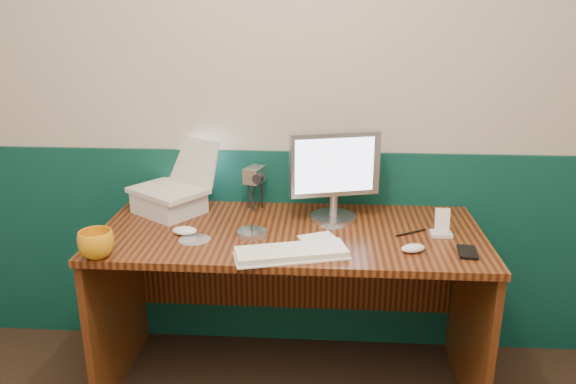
# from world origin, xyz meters

# --- Properties ---
(back_wall) EXTENTS (3.50, 0.04, 2.50)m
(back_wall) POSITION_xyz_m (0.00, 1.75, 1.25)
(back_wall) COLOR #BBB39E
(back_wall) RESTS_ON ground
(wainscot) EXTENTS (3.48, 0.02, 1.00)m
(wainscot) POSITION_xyz_m (0.00, 1.74, 0.50)
(wainscot) COLOR #073330
(wainscot) RESTS_ON ground
(desk) EXTENTS (1.60, 0.70, 0.75)m
(desk) POSITION_xyz_m (0.10, 1.38, 0.38)
(desk) COLOR #38130A
(desk) RESTS_ON ground
(laptop_riser) EXTENTS (0.36, 0.35, 0.09)m
(laptop_riser) POSITION_xyz_m (-0.46, 1.56, 0.80)
(laptop_riser) COLOR silver
(laptop_riser) RESTS_ON desk
(laptop) EXTENTS (0.40, 0.38, 0.26)m
(laptop) POSITION_xyz_m (-0.46, 1.56, 0.98)
(laptop) COLOR silver
(laptop) RESTS_ON laptop_riser
(monitor) EXTENTS (0.40, 0.21, 0.39)m
(monitor) POSITION_xyz_m (0.28, 1.53, 0.94)
(monitor) COLOR #A8A7AC
(monitor) RESTS_ON desk
(keyboard) EXTENTS (0.44, 0.24, 0.02)m
(keyboard) POSITION_xyz_m (0.12, 1.13, 0.76)
(keyboard) COLOR white
(keyboard) RESTS_ON desk
(mouse_right) EXTENTS (0.11, 0.09, 0.03)m
(mouse_right) POSITION_xyz_m (0.58, 1.20, 0.77)
(mouse_right) COLOR white
(mouse_right) RESTS_ON desk
(mouse_left) EXTENTS (0.10, 0.06, 0.03)m
(mouse_left) POSITION_xyz_m (-0.33, 1.31, 0.77)
(mouse_left) COLOR white
(mouse_left) RESTS_ON desk
(mug) EXTENTS (0.16, 0.16, 0.10)m
(mug) POSITION_xyz_m (-0.60, 1.07, 0.80)
(mug) COLOR orange
(mug) RESTS_ON desk
(camcorder) EXTENTS (0.12, 0.15, 0.20)m
(camcorder) POSITION_xyz_m (-0.08, 1.63, 0.85)
(camcorder) COLOR #B3B3B8
(camcorder) RESTS_ON desk
(cd_spindle) EXTENTS (0.12, 0.12, 0.03)m
(cd_spindle) POSITION_xyz_m (-0.05, 1.31, 0.76)
(cd_spindle) COLOR silver
(cd_spindle) RESTS_ON desk
(cd_loose_a) EXTENTS (0.13, 0.13, 0.00)m
(cd_loose_a) POSITION_xyz_m (-0.28, 1.26, 0.75)
(cd_loose_a) COLOR silver
(cd_loose_a) RESTS_ON desk
(cd_loose_b) EXTENTS (0.11, 0.11, 0.00)m
(cd_loose_b) POSITION_xyz_m (0.28, 1.46, 0.75)
(cd_loose_b) COLOR #B7BDC8
(cd_loose_b) RESTS_ON desk
(pen) EXTENTS (0.13, 0.09, 0.01)m
(pen) POSITION_xyz_m (0.60, 1.38, 0.75)
(pen) COLOR black
(pen) RESTS_ON desk
(papers) EXTENTS (0.17, 0.15, 0.00)m
(papers) POSITION_xyz_m (0.22, 1.31, 0.75)
(papers) COLOR white
(papers) RESTS_ON desk
(dock) EXTENTS (0.09, 0.07, 0.02)m
(dock) POSITION_xyz_m (0.72, 1.37, 0.76)
(dock) COLOR silver
(dock) RESTS_ON desk
(music_player) EXTENTS (0.06, 0.03, 0.10)m
(music_player) POSITION_xyz_m (0.72, 1.37, 0.82)
(music_player) COLOR white
(music_player) RESTS_ON dock
(pda) EXTENTS (0.08, 0.12, 0.01)m
(pda) POSITION_xyz_m (0.79, 1.19, 0.76)
(pda) COLOR black
(pda) RESTS_ON desk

